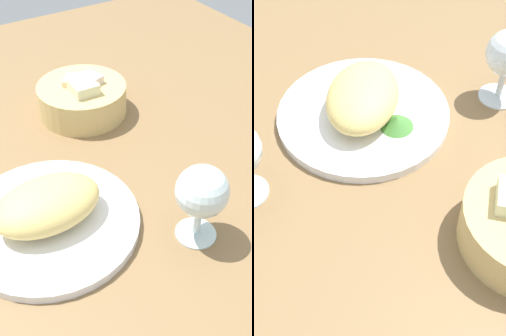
{
  "view_description": "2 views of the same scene",
  "coord_description": "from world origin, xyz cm",
  "views": [
    {
      "loc": [
        -16.9,
        -44.16,
        47.02
      ],
      "look_at": [
        9.71,
        -0.99,
        3.4
      ],
      "focal_mm": 46.65,
      "sensor_mm": 36.0,
      "label": 1
    },
    {
      "loc": [
        45.23,
        8.59,
        47.93
      ],
      "look_at": [
        9.71,
        2.34,
        5.17
      ],
      "focal_mm": 48.85,
      "sensor_mm": 36.0,
      "label": 2
    }
  ],
  "objects": [
    {
      "name": "bread_basket",
      "position": [
        13.45,
        20.86,
        3.24
      ],
      "size": [
        16.76,
        16.76,
        7.87
      ],
      "color": "tan",
      "rests_on": "ground_plane"
    },
    {
      "name": "wine_glass_near",
      "position": [
        12.65,
        -14.87,
        7.83
      ],
      "size": [
        7.12,
        7.12,
        11.87
      ],
      "color": "silver",
      "rests_on": "ground_plane"
    },
    {
      "name": "omelette",
      "position": [
        -4.03,
        -2.59,
        4.2
      ],
      "size": [
        15.51,
        10.42,
        5.59
      ],
      "primitive_type": "ellipsoid",
      "rotation": [
        0.0,
        0.0,
        0.0
      ],
      "color": "#E1C56F",
      "rests_on": "plate"
    },
    {
      "name": "ground_plane",
      "position": [
        0.0,
        0.0,
        -1.0
      ],
      "size": [
        140.0,
        140.0,
        2.0
      ],
      "primitive_type": "cube",
      "color": "olive"
    },
    {
      "name": "lettuce_garnish",
      "position": [
        -1.61,
        2.8,
        2.28
      ],
      "size": [
        4.88,
        4.88,
        1.76
      ],
      "primitive_type": "cone",
      "color": "#438035",
      "rests_on": "plate"
    },
    {
      "name": "plate",
      "position": [
        -4.03,
        -2.59,
        0.7
      ],
      "size": [
        25.73,
        25.73,
        1.4
      ],
      "primitive_type": "cylinder",
      "color": "white",
      "rests_on": "ground_plane"
    }
  ]
}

